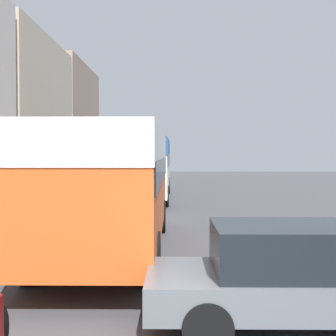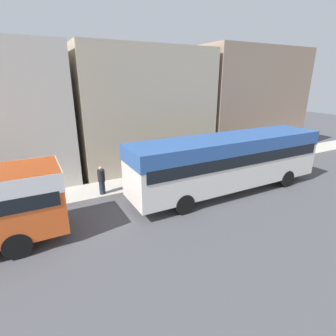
% 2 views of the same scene
% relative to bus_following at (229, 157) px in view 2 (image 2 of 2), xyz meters
% --- Properties ---
extents(building_midblock, '(6.59, 6.74, 8.07)m').
position_rel_bus_following_xyz_m(building_midblock, '(-7.75, -10.55, 1.98)').
color(building_midblock, beige).
rests_on(building_midblock, ground_plane).
extents(building_far_terrace, '(5.56, 9.31, 8.13)m').
position_rel_bus_following_xyz_m(building_far_terrace, '(-7.23, -2.13, 2.01)').
color(building_far_terrace, '#BCAD93').
rests_on(building_far_terrace, ground_plane).
extents(building_end_row, '(5.01, 9.75, 8.57)m').
position_rel_bus_following_xyz_m(building_end_row, '(-6.96, 7.71, 2.23)').
color(building_end_row, gray).
rests_on(building_end_row, ground_plane).
extents(bus_following, '(2.63, 11.53, 3.17)m').
position_rel_bus_following_xyz_m(bus_following, '(0.00, 0.00, 0.00)').
color(bus_following, silver).
rests_on(bus_following, ground_plane).
extents(pedestrian_near_curb, '(0.39, 0.39, 1.57)m').
position_rel_bus_following_xyz_m(pedestrian_near_curb, '(-2.62, -6.47, -1.11)').
color(pedestrian_near_curb, '#232838').
rests_on(pedestrian_near_curb, sidewalk).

